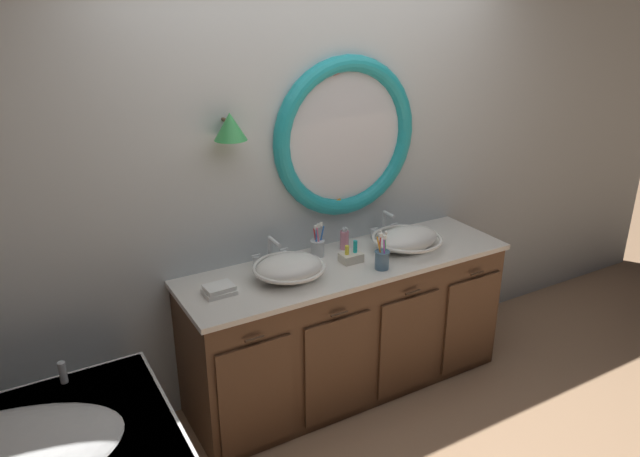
{
  "coord_description": "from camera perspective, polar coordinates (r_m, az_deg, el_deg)",
  "views": [
    {
      "loc": [
        -1.68,
        -2.37,
        2.31
      ],
      "look_at": [
        -0.17,
        0.25,
        1.1
      ],
      "focal_mm": 33.7,
      "sensor_mm": 36.0,
      "label": 1
    }
  ],
  "objects": [
    {
      "name": "ground_plane",
      "position": [
        3.71,
        4.33,
        -16.81
      ],
      "size": [
        14.0,
        14.0,
        0.0
      ],
      "primitive_type": "plane",
      "color": "tan"
    },
    {
      "name": "back_wall_assembly",
      "position": [
        3.55,
        -0.25,
        5.52
      ],
      "size": [
        6.4,
        0.26,
        2.6
      ],
      "color": "silver",
      "rests_on": "ground_plane"
    },
    {
      "name": "vanity_counter",
      "position": [
        3.67,
        2.6,
        -9.16
      ],
      "size": [
        1.99,
        0.6,
        0.85
      ],
      "color": "brown",
      "rests_on": "ground_plane"
    },
    {
      "name": "sink_basin_left",
      "position": [
        3.24,
        -2.97,
        -3.72
      ],
      "size": [
        0.4,
        0.4,
        0.13
      ],
      "color": "white",
      "rests_on": "vanity_counter"
    },
    {
      "name": "sink_basin_right",
      "position": [
        3.64,
        8.26,
        -0.98
      ],
      "size": [
        0.43,
        0.43,
        0.13
      ],
      "color": "white",
      "rests_on": "vanity_counter"
    },
    {
      "name": "faucet_set_left",
      "position": [
        3.42,
        -4.68,
        -2.31
      ],
      "size": [
        0.23,
        0.15,
        0.17
      ],
      "color": "silver",
      "rests_on": "vanity_counter"
    },
    {
      "name": "faucet_set_right",
      "position": [
        3.8,
        6.17,
        0.15
      ],
      "size": [
        0.21,
        0.12,
        0.17
      ],
      "color": "silver",
      "rests_on": "vanity_counter"
    },
    {
      "name": "toothbrush_holder_left",
      "position": [
        3.51,
        -0.23,
        -1.74
      ],
      "size": [
        0.09,
        0.09,
        0.21
      ],
      "color": "silver",
      "rests_on": "vanity_counter"
    },
    {
      "name": "toothbrush_holder_right",
      "position": [
        3.37,
        5.91,
        -2.83
      ],
      "size": [
        0.09,
        0.09,
        0.23
      ],
      "color": "slate",
      "rests_on": "vanity_counter"
    },
    {
      "name": "soap_dispenser",
      "position": [
        3.61,
        2.34,
        -1.03
      ],
      "size": [
        0.05,
        0.06,
        0.14
      ],
      "color": "pink",
      "rests_on": "vanity_counter"
    },
    {
      "name": "folded_hand_towel",
      "position": [
        3.14,
        -9.54,
        -5.76
      ],
      "size": [
        0.16,
        0.12,
        0.05
      ],
      "color": "white",
      "rests_on": "vanity_counter"
    },
    {
      "name": "toiletry_basket",
      "position": [
        3.45,
        2.96,
        -2.67
      ],
      "size": [
        0.12,
        0.09,
        0.12
      ],
      "color": "beige",
      "rests_on": "vanity_counter"
    }
  ]
}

